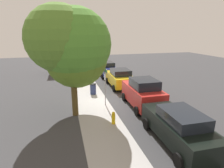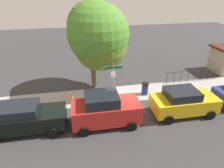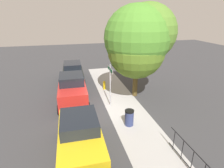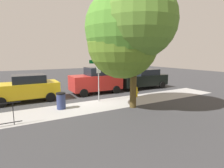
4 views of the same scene
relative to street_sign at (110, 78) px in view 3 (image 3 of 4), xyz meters
name	(u,v)px [view 3 (image 3 of 4)]	position (x,y,z in m)	size (l,w,h in m)	color
ground_plane	(106,109)	(0.46, -0.40, -2.11)	(60.00, 60.00, 0.00)	#38383A
sidewalk_strip	(134,122)	(2.46, 0.90, -2.11)	(24.00, 2.60, 0.00)	#A5A3A1
street_sign	(110,78)	(0.00, 0.00, 0.00)	(1.36, 0.07, 3.09)	#9EA0A5
shade_tree	(139,41)	(-0.74, 2.30, 2.34)	(4.65, 5.29, 7.06)	#4E3F1E
car_black	(73,72)	(-5.83, -2.34, -1.19)	(4.73, 2.11, 1.82)	black
car_red	(72,90)	(-1.02, -2.60, -1.05)	(4.20, 2.19, 2.16)	red
car_yellow	(80,136)	(4.31, -2.49, -1.19)	(4.33, 2.19, 1.84)	gold
fire_hydrant	(104,85)	(-3.06, 0.20, -1.73)	(0.42, 0.22, 0.78)	yellow
trash_bin	(129,118)	(2.71, 0.50, -1.62)	(0.55, 0.55, 0.98)	navy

